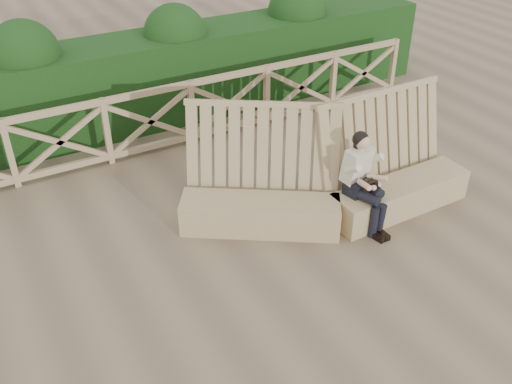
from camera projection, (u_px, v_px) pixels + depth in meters
ground at (259, 275)px, 6.83m from camera, size 60.00×60.00×0.00m
bench at (330, 191)px, 7.66m from camera, size 3.95×1.79×1.58m
woman at (363, 177)px, 7.33m from camera, size 0.42×0.81×1.33m
guardrail at (150, 122)px, 9.09m from camera, size 10.10×0.09×1.10m
hedge at (125, 85)px, 9.86m from camera, size 12.00×1.20×1.50m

